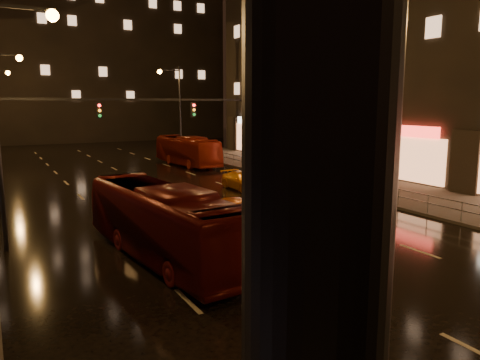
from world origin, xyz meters
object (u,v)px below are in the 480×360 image
object	(u,v)px
bus_curb	(187,151)
taxi_near	(238,212)
taxi_far	(242,181)
bus_red	(164,222)

from	to	relation	value
bus_curb	taxi_near	bearing A→B (deg)	-109.28
taxi_near	taxi_far	xyz separation A→B (m)	(4.83, 8.36, -0.09)
bus_red	bus_curb	size ratio (longest dim) A/B	1.02
bus_curb	taxi_far	distance (m)	13.74
taxi_far	bus_curb	bearing A→B (deg)	83.03
bus_red	taxi_near	distance (m)	5.69
bus_red	taxi_far	xyz separation A→B (m)	(9.61, 11.37, -0.83)
bus_red	bus_curb	xyz separation A→B (m)	(11.05, 25.01, -0.03)
taxi_near	taxi_far	distance (m)	9.66
bus_curb	taxi_near	world-z (taller)	bus_curb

